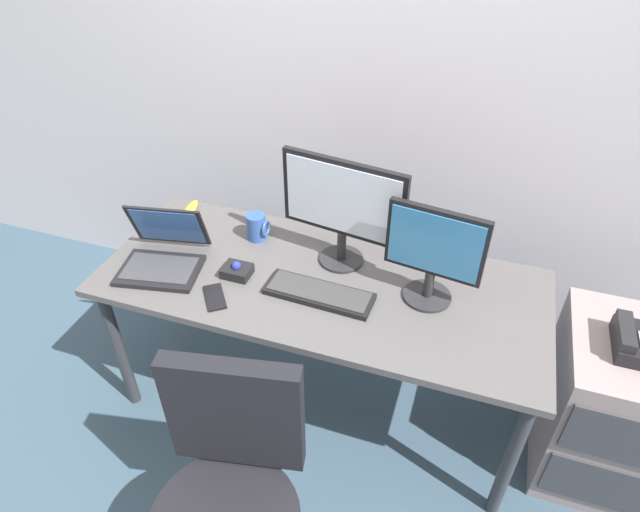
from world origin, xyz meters
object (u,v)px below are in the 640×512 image
at_px(desk_phone, 638,343).
at_px(banana, 189,212).
at_px(monitor_main, 343,205).
at_px(monitor_side, 434,251).
at_px(trackball_mouse, 237,270).
at_px(file_cabinet, 606,406).
at_px(cell_phone, 215,297).
at_px(keyboard, 319,293).
at_px(laptop, 163,254).
at_px(coffee_mug, 257,227).

relative_size(desk_phone, banana, 1.05).
bearing_deg(monitor_main, banana, 172.80).
height_order(monitor_main, monitor_side, monitor_main).
bearing_deg(trackball_mouse, desk_phone, 4.61).
distance_m(file_cabinet, desk_phone, 0.37).
bearing_deg(trackball_mouse, cell_phone, -97.81).
xyz_separation_m(file_cabinet, monitor_side, (-0.73, -0.02, 0.59)).
bearing_deg(keyboard, monitor_main, 86.44).
xyz_separation_m(trackball_mouse, banana, (-0.39, 0.32, -0.00)).
distance_m(file_cabinet, banana, 1.90).
distance_m(desk_phone, banana, 1.85).
relative_size(laptop, trackball_mouse, 3.29).
relative_size(coffee_mug, cell_phone, 0.82).
bearing_deg(coffee_mug, desk_phone, -5.27).
relative_size(trackball_mouse, banana, 0.58).
distance_m(laptop, coffee_mug, 0.40).
distance_m(monitor_side, cell_phone, 0.82).
distance_m(file_cabinet, monitor_main, 1.28).
relative_size(laptop, banana, 1.90).
bearing_deg(monitor_main, desk_phone, -5.40).
height_order(desk_phone, cell_phone, desk_phone).
bearing_deg(banana, trackball_mouse, -38.87).
bearing_deg(file_cabinet, keyboard, -172.51).
height_order(monitor_main, laptop, monitor_main).
xyz_separation_m(desk_phone, trackball_mouse, (-1.45, -0.12, 0.03)).
relative_size(monitor_side, laptop, 1.07).
relative_size(file_cabinet, laptop, 1.85).
bearing_deg(laptop, monitor_main, 20.68).
bearing_deg(cell_phone, keyboard, -16.15).
bearing_deg(monitor_side, cell_phone, -160.88).
height_order(monitor_side, banana, monitor_side).
bearing_deg(laptop, monitor_side, 7.72).
bearing_deg(coffee_mug, keyboard, -35.90).
height_order(desk_phone, banana, desk_phone).
distance_m(file_cabinet, monitor_side, 0.94).
relative_size(monitor_main, keyboard, 1.20).
relative_size(trackball_mouse, cell_phone, 0.77).
distance_m(trackball_mouse, cell_phone, 0.15).
bearing_deg(coffee_mug, banana, 170.43).
distance_m(monitor_main, banana, 0.79).
relative_size(monitor_side, banana, 2.04).
relative_size(keyboard, laptop, 1.15).
relative_size(file_cabinet, banana, 3.52).
height_order(monitor_main, keyboard, monitor_main).
xyz_separation_m(file_cabinet, laptop, (-1.77, -0.16, 0.42)).
xyz_separation_m(desk_phone, laptop, (-1.76, -0.15, 0.06)).
bearing_deg(monitor_side, keyboard, -162.21).
distance_m(laptop, trackball_mouse, 0.31).
xyz_separation_m(desk_phone, banana, (-1.84, 0.20, 0.02)).
xyz_separation_m(file_cabinet, coffee_mug, (-1.49, 0.12, 0.43)).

